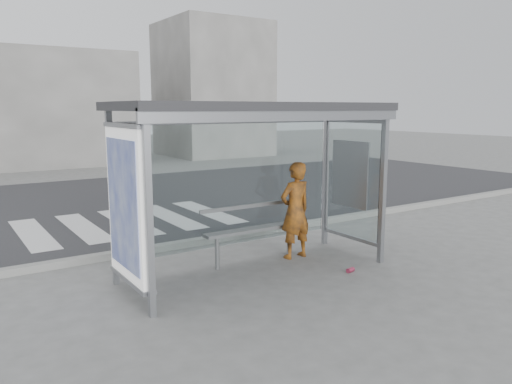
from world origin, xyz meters
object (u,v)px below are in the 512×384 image
(person, at_px, (295,210))
(bench, at_px, (254,229))
(bus_shelter, at_px, (233,146))
(soda_can, at_px, (350,270))

(person, xyz_separation_m, bench, (-0.71, 0.20, -0.27))
(bus_shelter, bearing_deg, soda_can, -28.66)
(person, xyz_separation_m, soda_can, (0.24, -1.11, -0.79))
(person, distance_m, soda_can, 1.38)
(person, bearing_deg, bench, -17.65)
(bus_shelter, relative_size, person, 2.57)
(bench, bearing_deg, person, -15.62)
(bus_shelter, height_order, person, bus_shelter)
(person, distance_m, bench, 0.78)
(person, bearing_deg, bus_shelter, 7.96)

